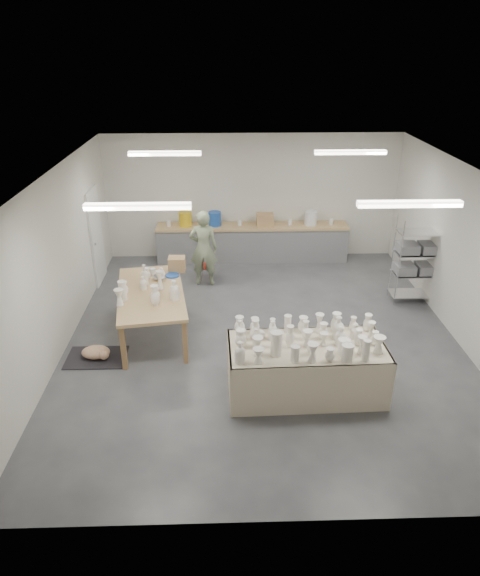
{
  "coord_description": "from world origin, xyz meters",
  "views": [
    {
      "loc": [
        -0.66,
        -8.05,
        4.89
      ],
      "look_at": [
        -0.41,
        -0.09,
        1.05
      ],
      "focal_mm": 32.0,
      "sensor_mm": 36.0,
      "label": 1
    }
  ],
  "objects_px": {
    "drying_table": "(306,366)",
    "potter": "(204,248)",
    "red_stool": "(205,267)",
    "work_table": "(153,290)"
  },
  "relations": [
    {
      "from": "drying_table",
      "to": "potter",
      "type": "relative_size",
      "value": 1.41
    },
    {
      "from": "drying_table",
      "to": "red_stool",
      "type": "height_order",
      "value": "drying_table"
    },
    {
      "from": "work_table",
      "to": "red_stool",
      "type": "height_order",
      "value": "work_table"
    },
    {
      "from": "potter",
      "to": "red_stool",
      "type": "relative_size",
      "value": 4.41
    },
    {
      "from": "work_table",
      "to": "potter",
      "type": "distance_m",
      "value": 2.23
    },
    {
      "from": "drying_table",
      "to": "red_stool",
      "type": "xyz_separation_m",
      "value": [
        -1.66,
        4.23,
        -0.17
      ]
    },
    {
      "from": "drying_table",
      "to": "red_stool",
      "type": "bearing_deg",
      "value": 109.79
    },
    {
      "from": "drying_table",
      "to": "potter",
      "type": "xyz_separation_m",
      "value": [
        -1.66,
        3.96,
        0.38
      ]
    },
    {
      "from": "drying_table",
      "to": "red_stool",
      "type": "distance_m",
      "value": 4.55
    },
    {
      "from": "red_stool",
      "to": "work_table",
      "type": "bearing_deg",
      "value": -109.9
    }
  ]
}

